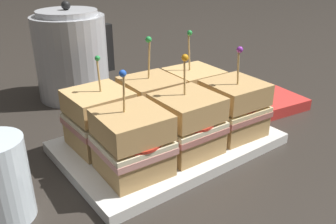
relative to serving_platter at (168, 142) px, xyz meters
name	(u,v)px	position (x,y,z in m)	size (l,w,h in m)	color
ground_plane	(168,147)	(0.00, 0.00, -0.01)	(6.00, 6.00, 0.00)	#2D2823
serving_platter	(168,142)	(0.00, 0.00, 0.00)	(0.37, 0.24, 0.02)	silver
sandwich_front_left	(133,143)	(-0.10, -0.05, 0.06)	(0.10, 0.10, 0.16)	tan
sandwich_front_center	(186,124)	(0.00, -0.05, 0.06)	(0.10, 0.10, 0.16)	tan
sandwich_front_right	(234,108)	(0.11, -0.05, 0.06)	(0.10, 0.10, 0.16)	tan
sandwich_back_left	(99,119)	(-0.10, 0.05, 0.06)	(0.10, 0.10, 0.15)	tan
sandwich_back_center	(151,104)	(0.00, 0.05, 0.06)	(0.10, 0.10, 0.17)	tan
sandwich_back_right	(193,92)	(0.10, 0.05, 0.06)	(0.10, 0.10, 0.17)	tan
kettle_steel	(72,56)	(-0.03, 0.33, 0.09)	(0.19, 0.16, 0.22)	#B7BABF
napkin_stack	(270,101)	(0.30, 0.01, 0.00)	(0.14, 0.14, 0.02)	red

